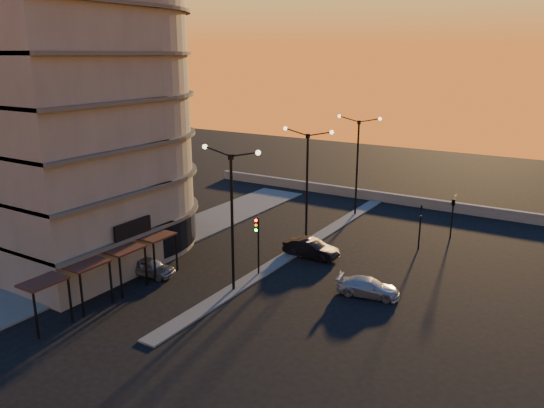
% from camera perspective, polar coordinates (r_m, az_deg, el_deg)
% --- Properties ---
extents(ground, '(120.00, 120.00, 0.00)m').
position_cam_1_polar(ground, '(35.31, -4.15, -9.26)').
color(ground, black).
rests_on(ground, ground).
extents(sidewalk_west, '(5.00, 40.00, 0.12)m').
position_cam_1_polar(sidewalk_west, '(44.45, -12.16, -4.12)').
color(sidewalk_west, '#52524F').
rests_on(sidewalk_west, ground).
extents(median, '(1.20, 36.00, 0.12)m').
position_cam_1_polar(median, '(43.14, 3.66, -4.40)').
color(median, '#52524F').
rests_on(median, ground).
extents(parapet, '(44.00, 0.50, 1.00)m').
position_cam_1_polar(parapet, '(56.37, 13.20, 0.54)').
color(parapet, slate).
rests_on(parapet, ground).
extents(building, '(14.35, 17.08, 25.00)m').
position_cam_1_polar(building, '(41.96, -20.45, 10.70)').
color(building, '#69635C').
rests_on(building, ground).
extents(streetlamp_near, '(4.32, 0.32, 9.51)m').
position_cam_1_polar(streetlamp_near, '(33.34, -4.34, -0.52)').
color(streetlamp_near, black).
rests_on(streetlamp_near, ground).
extents(streetlamp_mid, '(4.32, 0.32, 9.51)m').
position_cam_1_polar(streetlamp_mid, '(41.56, 3.79, 2.78)').
color(streetlamp_mid, black).
rests_on(streetlamp_mid, ground).
extents(streetlamp_far, '(4.32, 0.32, 9.51)m').
position_cam_1_polar(streetlamp_far, '(50.43, 9.18, 4.93)').
color(streetlamp_far, black).
rests_on(streetlamp_far, ground).
extents(traffic_light_main, '(0.28, 0.44, 4.25)m').
position_cam_1_polar(traffic_light_main, '(36.41, -1.59, -3.53)').
color(traffic_light_main, black).
rests_on(traffic_light_main, ground).
extents(signal_east_a, '(0.13, 0.16, 3.60)m').
position_cam_1_polar(signal_east_a, '(43.27, 15.64, -2.29)').
color(signal_east_a, black).
rests_on(signal_east_a, ground).
extents(signal_east_b, '(0.42, 1.99, 3.60)m').
position_cam_1_polar(signal_east_b, '(46.33, 18.93, 0.13)').
color(signal_east_b, black).
rests_on(signal_east_b, ground).
extents(car_hatchback, '(3.95, 2.15, 1.27)m').
position_cam_1_polar(car_hatchback, '(38.24, -13.11, -6.59)').
color(car_hatchback, gray).
rests_on(car_hatchback, ground).
extents(car_sedan, '(4.24, 1.49, 1.40)m').
position_cam_1_polar(car_sedan, '(40.60, 4.20, -4.77)').
color(car_sedan, black).
rests_on(car_sedan, ground).
extents(car_wagon, '(4.24, 2.36, 1.16)m').
position_cam_1_polar(car_wagon, '(34.85, 10.32, -8.79)').
color(car_wagon, '#A0A1A8').
rests_on(car_wagon, ground).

